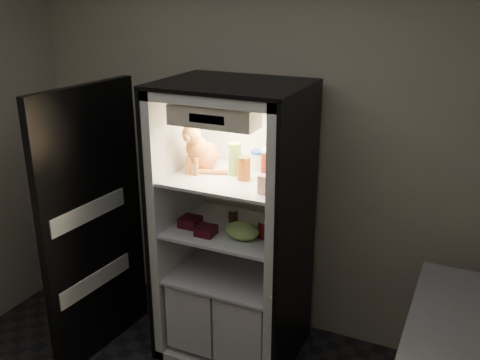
# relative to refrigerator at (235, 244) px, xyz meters

# --- Properties ---
(room_shell) EXTENTS (3.60, 3.60, 3.60)m
(room_shell) POSITION_rel_refrigerator_xyz_m (0.00, -1.38, 0.83)
(room_shell) COLOR white
(room_shell) RESTS_ON floor
(refrigerator) EXTENTS (0.90, 0.72, 1.88)m
(refrigerator) POSITION_rel_refrigerator_xyz_m (0.00, 0.00, 0.00)
(refrigerator) COLOR white
(refrigerator) RESTS_ON floor
(fridge_door) EXTENTS (0.13, 0.87, 1.85)m
(fridge_door) POSITION_rel_refrigerator_xyz_m (-0.85, -0.39, 0.12)
(fridge_door) COLOR black
(fridge_door) RESTS_ON floor
(tabby_cat) EXTENTS (0.29, 0.34, 0.35)m
(tabby_cat) POSITION_rel_refrigerator_xyz_m (-0.22, -0.04, 0.63)
(tabby_cat) COLOR #CF661A
(tabby_cat) RESTS_ON refrigerator
(parmesan_shaker) EXTENTS (0.08, 0.08, 0.21)m
(parmesan_shaker) POSITION_rel_refrigerator_xyz_m (0.01, -0.02, 0.60)
(parmesan_shaker) COLOR #227E30
(parmesan_shaker) RESTS_ON refrigerator
(mayo_tub) EXTENTS (0.09, 0.09, 0.13)m
(mayo_tub) POSITION_rel_refrigerator_xyz_m (0.10, 0.12, 0.56)
(mayo_tub) COLOR white
(mayo_tub) RESTS_ON refrigerator
(salsa_jar) EXTENTS (0.08, 0.08, 0.15)m
(salsa_jar) POSITION_rel_refrigerator_xyz_m (0.10, -0.08, 0.57)
(salsa_jar) COLOR maroon
(salsa_jar) RESTS_ON refrigerator
(pepper_jar) EXTENTS (0.11, 0.11, 0.19)m
(pepper_jar) POSITION_rel_refrigerator_xyz_m (0.24, -0.00, 0.59)
(pepper_jar) COLOR #9A2B14
(pepper_jar) RESTS_ON refrigerator
(cream_carton) EXTENTS (0.06, 0.06, 0.11)m
(cream_carton) POSITION_rel_refrigerator_xyz_m (0.30, -0.24, 0.55)
(cream_carton) COLOR white
(cream_carton) RESTS_ON refrigerator
(soda_can_a) EXTENTS (0.07, 0.07, 0.13)m
(soda_can_a) POSITION_rel_refrigerator_xyz_m (0.21, 0.08, 0.21)
(soda_can_a) COLOR black
(soda_can_a) RESTS_ON refrigerator
(soda_can_b) EXTENTS (0.07, 0.07, 0.13)m
(soda_can_b) POSITION_rel_refrigerator_xyz_m (0.31, -0.06, 0.21)
(soda_can_b) COLOR black
(soda_can_b) RESTS_ON refrigerator
(soda_can_c) EXTENTS (0.06, 0.06, 0.12)m
(soda_can_c) POSITION_rel_refrigerator_xyz_m (0.25, -0.12, 0.21)
(soda_can_c) COLOR black
(soda_can_c) RESTS_ON refrigerator
(condiment_jar) EXTENTS (0.06, 0.06, 0.09)m
(condiment_jar) POSITION_rel_refrigerator_xyz_m (-0.03, 0.03, 0.19)
(condiment_jar) COLOR #522D17
(condiment_jar) RESTS_ON refrigerator
(grape_bag) EXTENTS (0.22, 0.16, 0.11)m
(grape_bag) POSITION_rel_refrigerator_xyz_m (0.14, -0.18, 0.20)
(grape_bag) COLOR #8BCA5E
(grape_bag) RESTS_ON refrigerator
(berry_box_left) EXTENTS (0.12, 0.12, 0.06)m
(berry_box_left) POSITION_rel_refrigerator_xyz_m (-0.25, -0.16, 0.18)
(berry_box_left) COLOR #4F0D1A
(berry_box_left) RESTS_ON refrigerator
(berry_box_right) EXTENTS (0.12, 0.12, 0.06)m
(berry_box_right) POSITION_rel_refrigerator_xyz_m (-0.09, -0.23, 0.18)
(berry_box_right) COLOR #4F0D1A
(berry_box_right) RESTS_ON refrigerator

